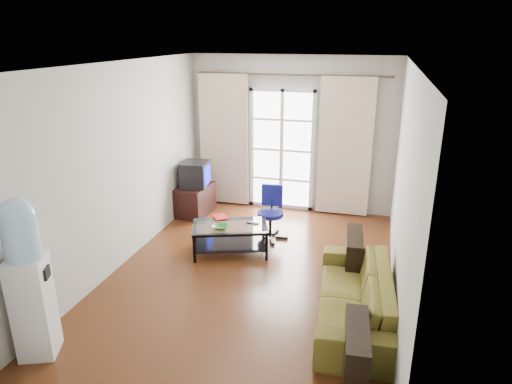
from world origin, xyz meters
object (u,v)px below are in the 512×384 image
crt_tv (194,174)px  task_chair (271,223)px  sofa (354,295)px  water_cooler (28,277)px  tv_stand (195,200)px  coffee_table (230,235)px

crt_tv → task_chair: bearing=-28.3°
sofa → water_cooler: (-2.97, -1.42, 0.57)m
tv_stand → task_chair: (1.51, -0.62, -0.02)m
tv_stand → water_cooler: (-0.07, -3.87, 0.60)m
task_chair → water_cooler: bearing=-121.5°
task_chair → water_cooler: size_ratio=0.50×
coffee_table → crt_tv: 1.72m
task_chair → sofa: bearing=-58.4°
crt_tv → tv_stand: bearing=101.3°
tv_stand → task_chair: size_ratio=0.87×
sofa → task_chair: size_ratio=2.47×
coffee_table → sofa: bearing=-32.7°
water_cooler → tv_stand: bearing=67.3°
crt_tv → coffee_table: bearing=-56.1°
sofa → task_chair: 2.30m
coffee_table → crt_tv: bearing=130.1°
water_cooler → task_chair: bearing=42.5°
sofa → tv_stand: 3.80m
sofa → coffee_table: size_ratio=1.69×
coffee_table → task_chair: task_chair is taller
tv_stand → water_cooler: bearing=-86.2°
crt_tv → water_cooler: size_ratio=0.31×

